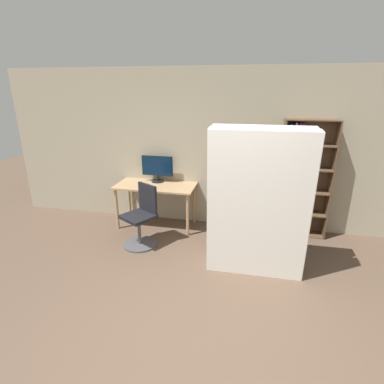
% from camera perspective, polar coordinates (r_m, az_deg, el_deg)
% --- Properties ---
extents(ground_plane, '(16.00, 16.00, 0.00)m').
position_cam_1_polar(ground_plane, '(3.15, -1.17, -29.39)').
color(ground_plane, brown).
extents(wall_back, '(8.00, 0.06, 2.70)m').
position_cam_1_polar(wall_back, '(5.18, 6.37, 7.87)').
color(wall_back, tan).
rests_on(wall_back, ground).
extents(desk, '(1.38, 0.65, 0.77)m').
position_cam_1_polar(desk, '(5.26, -6.93, 0.34)').
color(desk, tan).
rests_on(desk, ground).
extents(monitor, '(0.56, 0.22, 0.47)m').
position_cam_1_polar(monitor, '(5.35, -6.64, 4.64)').
color(monitor, black).
rests_on(monitor, desk).
extents(office_chair, '(0.60, 0.60, 0.97)m').
position_cam_1_polar(office_chair, '(4.75, -9.60, -5.43)').
color(office_chair, '#4C4C51').
rests_on(office_chair, ground).
extents(bookshelf, '(0.79, 0.30, 1.92)m').
position_cam_1_polar(bookshelf, '(5.17, 19.55, 2.19)').
color(bookshelf, brown).
rests_on(bookshelf, ground).
extents(mattress_near, '(1.25, 0.33, 1.94)m').
position_cam_1_polar(mattress_near, '(3.80, 12.52, -2.79)').
color(mattress_near, silver).
rests_on(mattress_near, ground).
extents(mattress_far, '(1.25, 0.32, 1.94)m').
position_cam_1_polar(mattress_far, '(4.03, 12.52, -1.48)').
color(mattress_far, silver).
rests_on(mattress_far, ground).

